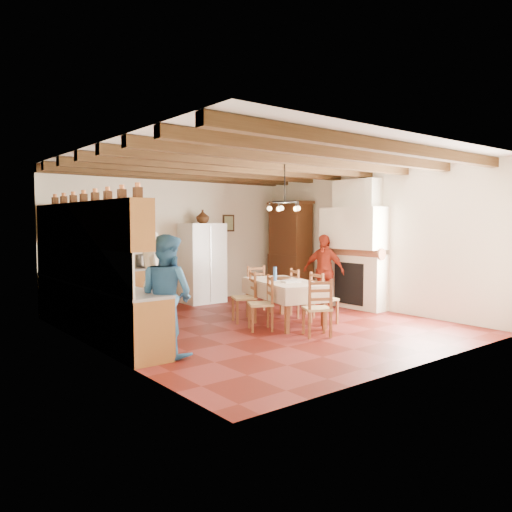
# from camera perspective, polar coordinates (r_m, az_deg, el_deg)

# --- Properties ---
(floor) EXTENTS (6.00, 6.50, 0.02)m
(floor) POSITION_cam_1_polar(r_m,az_deg,el_deg) (9.18, 0.68, -8.00)
(floor) COLOR #4F120B
(floor) RESTS_ON ground
(ceiling) EXTENTS (6.00, 6.50, 0.02)m
(ceiling) POSITION_cam_1_polar(r_m,az_deg,el_deg) (9.05, 0.70, 11.06)
(ceiling) COLOR silver
(ceiling) RESTS_ON ground
(wall_back) EXTENTS (6.00, 0.02, 3.00)m
(wall_back) POSITION_cam_1_polar(r_m,az_deg,el_deg) (11.70, -9.46, 1.99)
(wall_back) COLOR beige
(wall_back) RESTS_ON ground
(wall_front) EXTENTS (6.00, 0.02, 3.00)m
(wall_front) POSITION_cam_1_polar(r_m,az_deg,el_deg) (6.78, 18.37, 0.43)
(wall_front) COLOR beige
(wall_front) RESTS_ON ground
(wall_left) EXTENTS (0.02, 6.50, 3.00)m
(wall_left) POSITION_cam_1_polar(r_m,az_deg,el_deg) (7.46, -17.53, 0.75)
(wall_left) COLOR beige
(wall_left) RESTS_ON ground
(wall_right) EXTENTS (0.02, 6.50, 3.00)m
(wall_right) POSITION_cam_1_polar(r_m,az_deg,el_deg) (11.13, 12.79, 1.85)
(wall_right) COLOR beige
(wall_right) RESTS_ON ground
(ceiling_beams) EXTENTS (6.00, 6.30, 0.16)m
(ceiling_beams) POSITION_cam_1_polar(r_m,az_deg,el_deg) (9.04, 0.70, 10.43)
(ceiling_beams) COLOR #352110
(ceiling_beams) RESTS_ON ground
(lower_cabinets_left) EXTENTS (0.60, 4.30, 0.86)m
(lower_cabinets_left) POSITION_cam_1_polar(r_m,az_deg,el_deg) (8.67, -17.96, -5.95)
(lower_cabinets_left) COLOR brown
(lower_cabinets_left) RESTS_ON ground
(lower_cabinets_back) EXTENTS (2.30, 0.60, 0.86)m
(lower_cabinets_back) POSITION_cam_1_polar(r_m,az_deg,el_deg) (10.83, -15.79, -3.94)
(lower_cabinets_back) COLOR brown
(lower_cabinets_back) RESTS_ON ground
(countertop_left) EXTENTS (0.62, 4.30, 0.04)m
(countertop_left) POSITION_cam_1_polar(r_m,az_deg,el_deg) (8.60, -18.02, -3.00)
(countertop_left) COLOR slate
(countertop_left) RESTS_ON lower_cabinets_left
(countertop_back) EXTENTS (2.34, 0.62, 0.04)m
(countertop_back) POSITION_cam_1_polar(r_m,az_deg,el_deg) (10.78, -15.84, -1.57)
(countertop_back) COLOR slate
(countertop_back) RESTS_ON lower_cabinets_back
(backsplash_left) EXTENTS (0.03, 4.30, 0.60)m
(backsplash_left) POSITION_cam_1_polar(r_m,az_deg,el_deg) (8.48, -19.87, -0.97)
(backsplash_left) COLOR silver
(backsplash_left) RESTS_ON ground
(backsplash_back) EXTENTS (2.30, 0.03, 0.60)m
(backsplash_back) POSITION_cam_1_polar(r_m,az_deg,el_deg) (11.02, -16.44, 0.20)
(backsplash_back) COLOR silver
(backsplash_back) RESTS_ON ground
(upper_cabinets) EXTENTS (0.35, 4.20, 0.70)m
(upper_cabinets) POSITION_cam_1_polar(r_m,az_deg,el_deg) (8.50, -18.95, 3.46)
(upper_cabinets) COLOR brown
(upper_cabinets) RESTS_ON ground
(fireplace) EXTENTS (0.56, 1.60, 2.80)m
(fireplace) POSITION_cam_1_polar(r_m,az_deg,el_deg) (11.04, 11.03, 1.34)
(fireplace) COLOR beige
(fireplace) RESTS_ON ground
(wall_picture) EXTENTS (0.34, 0.03, 0.42)m
(wall_picture) POSITION_cam_1_polar(r_m,az_deg,el_deg) (12.49, -3.17, 3.77)
(wall_picture) COLOR black
(wall_picture) RESTS_ON ground
(refrigerator) EXTENTS (0.93, 0.76, 1.85)m
(refrigerator) POSITION_cam_1_polar(r_m,az_deg,el_deg) (11.71, -6.23, -0.80)
(refrigerator) COLOR white
(refrigerator) RESTS_ON floor
(hutch) EXTENTS (0.73, 1.38, 2.38)m
(hutch) POSITION_cam_1_polar(r_m,az_deg,el_deg) (12.51, 3.90, 0.75)
(hutch) COLOR #38190C
(hutch) RESTS_ON floor
(dining_table) EXTENTS (1.33, 1.98, 0.79)m
(dining_table) POSITION_cam_1_polar(r_m,az_deg,el_deg) (9.29, 3.26, -3.37)
(dining_table) COLOR white
(dining_table) RESTS_ON floor
(chandelier) EXTENTS (0.47, 0.47, 0.03)m
(chandelier) POSITION_cam_1_polar(r_m,az_deg,el_deg) (9.22, 3.30, 6.18)
(chandelier) COLOR black
(chandelier) RESTS_ON ground
(chair_left_near) EXTENTS (0.55, 0.56, 0.96)m
(chair_left_near) POSITION_cam_1_polar(r_m,az_deg,el_deg) (8.70, 0.51, -5.38)
(chair_left_near) COLOR brown
(chair_left_near) RESTS_ON floor
(chair_left_far) EXTENTS (0.53, 0.54, 0.96)m
(chair_left_far) POSITION_cam_1_polar(r_m,az_deg,el_deg) (9.41, -1.39, -4.67)
(chair_left_far) COLOR brown
(chair_left_far) RESTS_ON floor
(chair_right_near) EXTENTS (0.46, 0.48, 0.96)m
(chair_right_near) POSITION_cam_1_polar(r_m,az_deg,el_deg) (9.36, 7.78, -4.76)
(chair_right_near) COLOR brown
(chair_right_near) RESTS_ON floor
(chair_right_far) EXTENTS (0.52, 0.53, 0.96)m
(chair_right_far) POSITION_cam_1_polar(r_m,az_deg,el_deg) (9.99, 5.32, -4.18)
(chair_right_far) COLOR brown
(chair_right_far) RESTS_ON floor
(chair_end_near) EXTENTS (0.56, 0.55, 0.96)m
(chair_end_near) POSITION_cam_1_polar(r_m,az_deg,el_deg) (8.32, 6.99, -5.85)
(chair_end_near) COLOR brown
(chair_end_near) RESTS_ON floor
(chair_end_far) EXTENTS (0.51, 0.50, 0.96)m
(chair_end_far) POSITION_cam_1_polar(r_m,az_deg,el_deg) (10.41, 0.39, -3.83)
(chair_end_far) COLOR brown
(chair_end_far) RESTS_ON floor
(person_man) EXTENTS (0.52, 0.71, 1.77)m
(person_man) POSITION_cam_1_polar(r_m,az_deg,el_deg) (8.38, -11.80, -3.04)
(person_man) COLOR silver
(person_man) RESTS_ON floor
(person_woman_blue) EXTENTS (0.88, 1.00, 1.72)m
(person_woman_blue) POSITION_cam_1_polar(r_m,az_deg,el_deg) (7.14, -10.18, -4.44)
(person_woman_blue) COLOR #2E6293
(person_woman_blue) RESTS_ON floor
(person_woman_red) EXTENTS (0.71, 1.02, 1.61)m
(person_woman_red) POSITION_cam_1_polar(r_m,az_deg,el_deg) (11.03, 7.72, -1.72)
(person_woman_red) COLOR #A12C19
(person_woman_red) RESTS_ON floor
(microwave) EXTENTS (0.51, 0.36, 0.28)m
(microwave) POSITION_cam_1_polar(r_m,az_deg,el_deg) (11.10, -12.07, -0.53)
(microwave) COLOR silver
(microwave) RESTS_ON countertop_back
(fridge_vase) EXTENTS (0.34, 0.34, 0.32)m
(fridge_vase) POSITION_cam_1_polar(r_m,az_deg,el_deg) (11.69, -6.11, 4.51)
(fridge_vase) COLOR #38190C
(fridge_vase) RESTS_ON refrigerator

